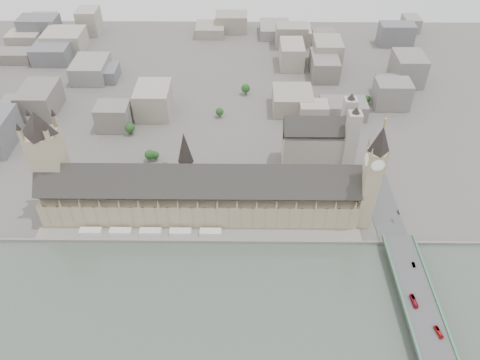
{
  "coord_description": "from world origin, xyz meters",
  "views": [
    {
      "loc": [
        37.09,
        -273.33,
        289.11
      ],
      "look_at": [
        34.12,
        30.27,
        29.57
      ],
      "focal_mm": 35.0,
      "sensor_mm": 36.0,
      "label": 1
    }
  ],
  "objects_px": {
    "westminster_bridge": "(422,318)",
    "victoria_tower": "(49,158)",
    "red_bus_north": "(414,301)",
    "car_silver": "(414,265)",
    "car_approach": "(398,212)",
    "red_bus_south": "(439,332)",
    "elizabeth_tower": "(373,172)",
    "westminster_abbey": "(320,141)",
    "palace_of_westminster": "(200,194)"
  },
  "relations": [
    {
      "from": "car_approach",
      "to": "red_bus_north",
      "type": "bearing_deg",
      "value": -96.6
    },
    {
      "from": "elizabeth_tower",
      "to": "westminster_abbey",
      "type": "relative_size",
      "value": 1.58
    },
    {
      "from": "palace_of_westminster",
      "to": "victoria_tower",
      "type": "distance_m",
      "value": 126.41
    },
    {
      "from": "victoria_tower",
      "to": "westminster_bridge",
      "type": "bearing_deg",
      "value": -21.78
    },
    {
      "from": "red_bus_north",
      "to": "car_silver",
      "type": "xyz_separation_m",
      "value": [
        9.09,
        33.16,
        -0.76
      ]
    },
    {
      "from": "elizabeth_tower",
      "to": "westminster_bridge",
      "type": "distance_m",
      "value": 111.81
    },
    {
      "from": "car_approach",
      "to": "victoria_tower",
      "type": "bearing_deg",
      "value": 177.77
    },
    {
      "from": "red_bus_north",
      "to": "red_bus_south",
      "type": "distance_m",
      "value": 25.89
    },
    {
      "from": "palace_of_westminster",
      "to": "victoria_tower",
      "type": "relative_size",
      "value": 2.65
    },
    {
      "from": "westminster_bridge",
      "to": "westminster_abbey",
      "type": "distance_m",
      "value": 190.56
    },
    {
      "from": "westminster_bridge",
      "to": "westminster_abbey",
      "type": "relative_size",
      "value": 4.78
    },
    {
      "from": "victoria_tower",
      "to": "car_silver",
      "type": "xyz_separation_m",
      "value": [
        288.29,
        -71.26,
        -44.17
      ]
    },
    {
      "from": "palace_of_westminster",
      "to": "red_bus_south",
      "type": "distance_m",
      "value": 207.16
    },
    {
      "from": "car_approach",
      "to": "westminster_bridge",
      "type": "bearing_deg",
      "value": -93.18
    },
    {
      "from": "red_bus_north",
      "to": "red_bus_south",
      "type": "relative_size",
      "value": 1.17
    },
    {
      "from": "red_bus_south",
      "to": "car_approach",
      "type": "relative_size",
      "value": 1.92
    },
    {
      "from": "palace_of_westminster",
      "to": "red_bus_north",
      "type": "bearing_deg",
      "value": -31.97
    },
    {
      "from": "victoria_tower",
      "to": "car_approach",
      "type": "relative_size",
      "value": 20.17
    },
    {
      "from": "victoria_tower",
      "to": "red_bus_south",
      "type": "distance_m",
      "value": 319.23
    },
    {
      "from": "palace_of_westminster",
      "to": "westminster_bridge",
      "type": "xyz_separation_m",
      "value": [
        162.0,
        -107.2,
        -17.58
      ]
    },
    {
      "from": "elizabeth_tower",
      "to": "red_bus_north",
      "type": "height_order",
      "value": "elizabeth_tower"
    },
    {
      "from": "elizabeth_tower",
      "to": "red_bus_south",
      "type": "height_order",
      "value": "elizabeth_tower"
    },
    {
      "from": "victoria_tower",
      "to": "red_bus_south",
      "type": "xyz_separation_m",
      "value": [
        289.0,
        -128.39,
        -43.63
      ]
    },
    {
      "from": "red_bus_south",
      "to": "car_approach",
      "type": "xyz_separation_m",
      "value": [
        1.64,
        113.68,
        -0.61
      ]
    },
    {
      "from": "victoria_tower",
      "to": "palace_of_westminster",
      "type": "bearing_deg",
      "value": -2.96
    },
    {
      "from": "victoria_tower",
      "to": "red_bus_north",
      "type": "relative_size",
      "value": 8.98
    },
    {
      "from": "westminster_bridge",
      "to": "car_approach",
      "type": "bearing_deg",
      "value": 86.16
    },
    {
      "from": "westminster_bridge",
      "to": "car_silver",
      "type": "relative_size",
      "value": 67.92
    },
    {
      "from": "victoria_tower",
      "to": "car_approach",
      "type": "xyz_separation_m",
      "value": [
        290.64,
        -14.71,
        -44.24
      ]
    },
    {
      "from": "car_silver",
      "to": "car_approach",
      "type": "xyz_separation_m",
      "value": [
        2.35,
        56.55,
        -0.07
      ]
    },
    {
      "from": "red_bus_south",
      "to": "car_approach",
      "type": "height_order",
      "value": "red_bus_south"
    },
    {
      "from": "red_bus_north",
      "to": "car_approach",
      "type": "xyz_separation_m",
      "value": [
        11.44,
        89.71,
        -0.83
      ]
    },
    {
      "from": "elizabeth_tower",
      "to": "car_silver",
      "type": "bearing_deg",
      "value": -62.02
    },
    {
      "from": "westminster_abbey",
      "to": "car_approach",
      "type": "relative_size",
      "value": 13.71
    },
    {
      "from": "palace_of_westminster",
      "to": "westminster_bridge",
      "type": "bearing_deg",
      "value": -33.49
    },
    {
      "from": "elizabeth_tower",
      "to": "victoria_tower",
      "type": "xyz_separation_m",
      "value": [
        -260.0,
        18.0,
        -2.88
      ]
    },
    {
      "from": "car_approach",
      "to": "red_bus_south",
      "type": "bearing_deg",
      "value": -90.16
    },
    {
      "from": "westminster_bridge",
      "to": "victoria_tower",
      "type": "bearing_deg",
      "value": 158.22
    },
    {
      "from": "red_bus_south",
      "to": "car_approach",
      "type": "bearing_deg",
      "value": 78.19
    },
    {
      "from": "westminster_abbey",
      "to": "red_bus_south",
      "type": "height_order",
      "value": "westminster_abbey"
    },
    {
      "from": "westminster_abbey",
      "to": "car_silver",
      "type": "xyz_separation_m",
      "value": [
        55.37,
        -140.26,
        -14.04
      ]
    },
    {
      "from": "westminster_abbey",
      "to": "car_approach",
      "type": "height_order",
      "value": "westminster_abbey"
    },
    {
      "from": "palace_of_westminster",
      "to": "victoria_tower",
      "type": "height_order",
      "value": "victoria_tower"
    },
    {
      "from": "victoria_tower",
      "to": "red_bus_north",
      "type": "distance_m",
      "value": 301.23
    },
    {
      "from": "westminster_bridge",
      "to": "red_bus_south",
      "type": "distance_m",
      "value": 16.98
    },
    {
      "from": "red_bus_south",
      "to": "car_silver",
      "type": "bearing_deg",
      "value": 79.72
    },
    {
      "from": "westminster_abbey",
      "to": "red_bus_north",
      "type": "height_order",
      "value": "westminster_abbey"
    },
    {
      "from": "red_bus_north",
      "to": "car_approach",
      "type": "distance_m",
      "value": 90.44
    },
    {
      "from": "westminster_bridge",
      "to": "elizabeth_tower",
      "type": "bearing_deg",
      "value": 104.11
    },
    {
      "from": "palace_of_westminster",
      "to": "red_bus_north",
      "type": "distance_m",
      "value": 185.63
    }
  ]
}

